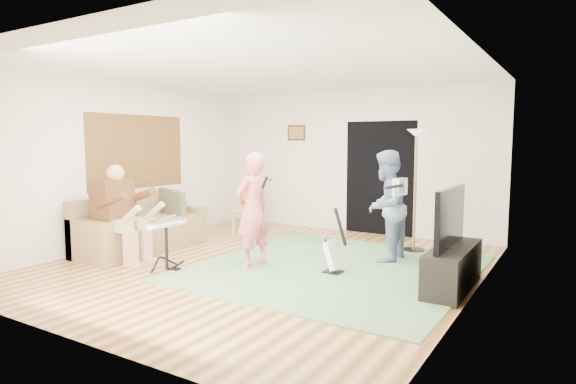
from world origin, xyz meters
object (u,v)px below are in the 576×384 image
(torchiere_lamp, at_px, (416,168))
(television, at_px, (450,217))
(guitarist, at_px, (386,206))
(dining_chair, at_px, (247,215))
(sofa, at_px, (138,232))
(singer, at_px, (253,210))
(drum_kit, at_px, (167,248))
(tv_cabinet, at_px, (453,268))
(guitar_spare, at_px, (334,255))

(torchiere_lamp, height_order, television, torchiere_lamp)
(guitarist, relative_size, dining_chair, 1.68)
(sofa, bearing_deg, singer, 2.37)
(dining_chair, relative_size, television, 0.79)
(drum_kit, relative_size, singer, 0.43)
(singer, xyz_separation_m, tv_cabinet, (2.60, 0.38, -0.54))
(singer, bearing_deg, torchiere_lamp, 152.64)
(dining_chair, xyz_separation_m, tv_cabinet, (4.14, -1.59, -0.09))
(singer, xyz_separation_m, torchiere_lamp, (1.62, 2.09, 0.52))
(guitarist, xyz_separation_m, guitar_spare, (-0.33, -1.00, -0.55))
(sofa, distance_m, television, 4.80)
(drum_kit, xyz_separation_m, tv_cabinet, (3.50, 1.13, -0.04))
(television, bearing_deg, guitar_spare, -174.56)
(guitar_spare, height_order, television, television)
(torchiere_lamp, xyz_separation_m, tv_cabinet, (0.98, -1.71, -1.06))
(sofa, bearing_deg, dining_chair, 72.51)
(guitarist, bearing_deg, television, 52.23)
(drum_kit, height_order, tv_cabinet, drum_kit)
(singer, xyz_separation_m, guitarist, (1.45, 1.25, 0.01))
(torchiere_lamp, xyz_separation_m, television, (0.93, -1.71, -0.46))
(sofa, height_order, tv_cabinet, sofa)
(sofa, bearing_deg, guitar_spare, 5.84)
(drum_kit, distance_m, guitarist, 3.12)
(sofa, bearing_deg, torchiere_lamp, 29.76)
(drum_kit, bearing_deg, tv_cabinet, 17.82)
(singer, xyz_separation_m, guitar_spare, (1.12, 0.25, -0.54))
(guitarist, bearing_deg, drum_kit, -49.30)
(sofa, xyz_separation_m, guitar_spare, (3.32, 0.34, -0.04))
(drum_kit, relative_size, television, 0.56)
(drum_kit, relative_size, tv_cabinet, 0.48)
(dining_chair, height_order, television, television)
(tv_cabinet, height_order, television, television)
(guitarist, bearing_deg, tv_cabinet, 53.47)
(sofa, height_order, dining_chair, dining_chair)
(drum_kit, xyz_separation_m, television, (3.45, 1.13, 0.56))
(tv_cabinet, bearing_deg, television, 180.00)
(tv_cabinet, xyz_separation_m, television, (-0.05, 0.00, 0.60))
(singer, bearing_deg, tv_cabinet, 108.79)
(guitar_spare, relative_size, torchiere_lamp, 0.46)
(dining_chair, bearing_deg, tv_cabinet, -26.22)
(guitarist, bearing_deg, guitar_spare, -17.92)
(sofa, xyz_separation_m, guitarist, (3.65, 1.34, 0.52))
(singer, bearing_deg, guitarist, 141.09)
(tv_cabinet, bearing_deg, torchiere_lamp, 119.81)
(sofa, xyz_separation_m, drum_kit, (1.29, -0.65, 0.01))
(dining_chair, bearing_deg, guitar_spare, -38.15)
(guitarist, relative_size, guitar_spare, 1.84)
(drum_kit, bearing_deg, guitar_spare, 26.07)
(guitar_spare, relative_size, tv_cabinet, 0.62)
(sofa, distance_m, drum_kit, 1.45)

